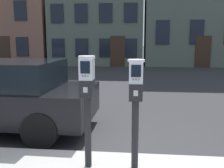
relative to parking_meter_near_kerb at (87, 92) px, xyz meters
name	(u,v)px	position (x,y,z in m)	size (l,w,h in m)	color
ground_plane	(121,167)	(0.43, 0.26, -1.17)	(160.00, 160.00, 0.00)	#28282B
parking_meter_near_kerb	(87,92)	(0.00, 0.00, 0.00)	(0.22, 0.25, 1.49)	black
parking_meter_twin_adjacent	(136,95)	(0.63, 0.00, -0.03)	(0.22, 0.25, 1.45)	black
townhouse_brownstone	(16,0)	(-9.05, 17.30, 3.78)	(6.12, 5.35, 9.89)	brown
townhouse_brick_corner	(100,4)	(-2.40, 17.95, 3.49)	(6.70, 6.66, 9.32)	#4C564C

